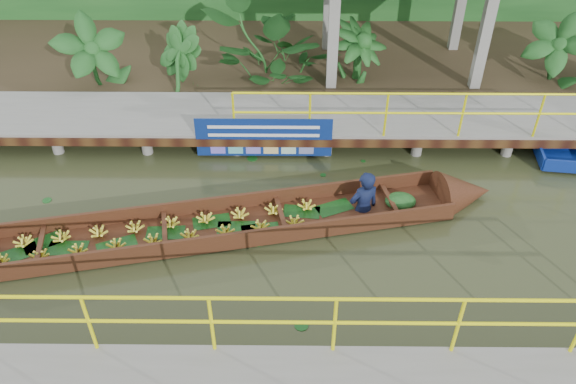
{
  "coord_description": "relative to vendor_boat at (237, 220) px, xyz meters",
  "views": [
    {
      "loc": [
        0.24,
        -7.77,
        6.96
      ],
      "look_at": [
        0.16,
        0.5,
        0.6
      ],
      "focal_mm": 35.0,
      "sensor_mm": 36.0,
      "label": 1
    }
  ],
  "objects": [
    {
      "name": "vendor_boat",
      "position": [
        0.0,
        0.0,
        0.0
      ],
      "size": [
        10.63,
        3.22,
        2.16
      ],
      "rotation": [
        0.0,
        0.0,
        0.21
      ],
      "color": "#391F0F",
      "rests_on": "ground"
    },
    {
      "name": "ground",
      "position": [
        0.77,
        -0.12,
        -0.22
      ],
      "size": [
        80.0,
        80.0,
        0.0
      ],
      "primitive_type": "plane",
      "color": "#2A3319",
      "rests_on": "ground"
    },
    {
      "name": "land_strip",
      "position": [
        0.77,
        7.38,
        0.0
      ],
      "size": [
        30.0,
        8.0,
        0.45
      ],
      "primitive_type": "cube",
      "color": "#322719",
      "rests_on": "ground"
    },
    {
      "name": "blue_banner",
      "position": [
        0.4,
        2.36,
        0.33
      ],
      "size": [
        2.93,
        0.04,
        0.92
      ],
      "color": "navy",
      "rests_on": "ground"
    },
    {
      "name": "far_dock",
      "position": [
        0.79,
        3.3,
        0.25
      ],
      "size": [
        16.0,
        2.06,
        1.66
      ],
      "color": "gray",
      "rests_on": "ground"
    },
    {
      "name": "tropical_plants",
      "position": [
        2.37,
        5.18,
        1.15
      ],
      "size": [
        14.47,
        1.47,
        1.84
      ],
      "color": "#154418",
      "rests_on": "ground"
    }
  ]
}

